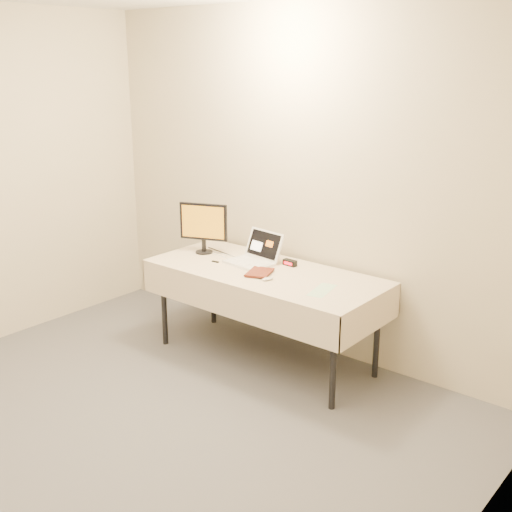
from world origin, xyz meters
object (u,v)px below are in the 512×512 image
Objects in this scene: table at (265,278)px; book at (249,258)px; monitor at (203,224)px; laptop at (255,255)px.

book reaches higher than table.
book is at bearing -36.46° from monitor.
table is 0.25m from laptop.
laptop is 0.53m from monitor.
laptop is at bearing 148.23° from table.
laptop is 1.72× the size of book.
table is 8.12× the size of book.
monitor reaches higher than laptop.
monitor is (-0.68, 0.05, 0.31)m from table.
monitor is at bearing -165.86° from laptop.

